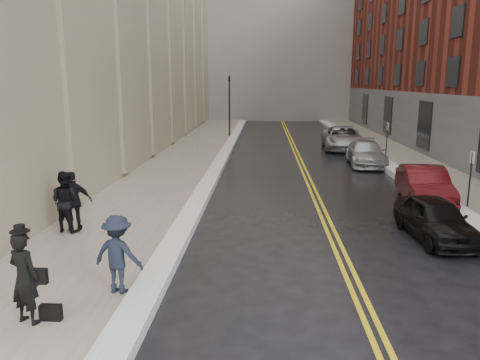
# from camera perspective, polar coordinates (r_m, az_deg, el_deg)

# --- Properties ---
(ground) EXTENTS (160.00, 160.00, 0.00)m
(ground) POSITION_cam_1_polar(r_m,az_deg,el_deg) (10.33, 0.79, -15.05)
(ground) COLOR black
(ground) RESTS_ON ground
(sidewalk_left) EXTENTS (4.00, 64.00, 0.15)m
(sidewalk_left) POSITION_cam_1_polar(r_m,az_deg,el_deg) (26.07, -7.75, 1.60)
(sidewalk_left) COLOR gray
(sidewalk_left) RESTS_ON ground
(sidewalk_right) EXTENTS (3.00, 64.00, 0.15)m
(sidewalk_right) POSITION_cam_1_polar(r_m,az_deg,el_deg) (27.04, 21.63, 1.23)
(sidewalk_right) COLOR gray
(sidewalk_right) RESTS_ON ground
(lane_stripe_a) EXTENTS (0.12, 64.00, 0.01)m
(lane_stripe_a) POSITION_cam_1_polar(r_m,az_deg,el_deg) (25.71, 7.50, 1.29)
(lane_stripe_a) COLOR gold
(lane_stripe_a) RESTS_ON ground
(lane_stripe_b) EXTENTS (0.12, 64.00, 0.01)m
(lane_stripe_b) POSITION_cam_1_polar(r_m,az_deg,el_deg) (25.73, 8.03, 1.29)
(lane_stripe_b) COLOR gold
(lane_stripe_b) RESTS_ON ground
(snow_ridge_left) EXTENTS (0.70, 60.80, 0.26)m
(snow_ridge_left) POSITION_cam_1_polar(r_m,az_deg,el_deg) (25.73, -2.72, 1.68)
(snow_ridge_left) COLOR white
(snow_ridge_left) RESTS_ON ground
(snow_ridge_right) EXTENTS (0.85, 60.80, 0.30)m
(snow_ridge_right) POSITION_cam_1_polar(r_m,az_deg,el_deg) (26.49, 17.85, 1.46)
(snow_ridge_right) COLOR white
(snow_ridge_right) RESTS_ON ground
(traffic_signal) EXTENTS (0.18, 0.15, 5.20)m
(traffic_signal) POSITION_cam_1_polar(r_m,az_deg,el_deg) (39.34, -1.30, 9.55)
(traffic_signal) COLOR black
(traffic_signal) RESTS_ON ground
(parking_sign_near) EXTENTS (0.06, 0.35, 2.23)m
(parking_sign_near) POSITION_cam_1_polar(r_m,az_deg,el_deg) (19.08, 26.28, 0.61)
(parking_sign_near) COLOR black
(parking_sign_near) RESTS_ON ground
(parking_sign_far) EXTENTS (0.06, 0.35, 2.23)m
(parking_sign_far) POSITION_cam_1_polar(r_m,az_deg,el_deg) (30.34, 17.48, 5.04)
(parking_sign_far) COLOR black
(parking_sign_far) RESTS_ON ground
(car_black) EXTENTS (1.81, 3.85, 1.28)m
(car_black) POSITION_cam_1_polar(r_m,az_deg,el_deg) (15.32, 22.69, -4.36)
(car_black) COLOR black
(car_black) RESTS_ON ground
(car_maroon) EXTENTS (1.96, 4.51, 1.44)m
(car_maroon) POSITION_cam_1_polar(r_m,az_deg,el_deg) (19.61, 21.55, -0.61)
(car_maroon) COLOR #480D10
(car_maroon) RESTS_ON ground
(car_silver_near) EXTENTS (2.18, 4.84, 1.38)m
(car_silver_near) POSITION_cam_1_polar(r_m,az_deg,el_deg) (27.69, 15.08, 3.18)
(car_silver_near) COLOR #A5A8AC
(car_silver_near) RESTS_ON ground
(car_silver_far) EXTENTS (2.99, 5.91, 1.60)m
(car_silver_far) POSITION_cam_1_polar(r_m,az_deg,el_deg) (33.81, 12.42, 5.01)
(car_silver_far) COLOR #A1A3A9
(car_silver_far) RESTS_ON ground
(pedestrian_main) EXTENTS (0.77, 0.64, 1.82)m
(pedestrian_main) POSITION_cam_1_polar(r_m,az_deg,el_deg) (9.87, -24.79, -10.77)
(pedestrian_main) COLOR black
(pedestrian_main) RESTS_ON sidewalk_left
(pedestrian_a) EXTENTS (1.08, 0.95, 1.89)m
(pedestrian_a) POSITION_cam_1_polar(r_m,az_deg,el_deg) (15.27, -20.50, -2.46)
(pedestrian_a) COLOR black
(pedestrian_a) RESTS_ON sidewalk_left
(pedestrian_b) EXTENTS (1.24, 0.88, 1.74)m
(pedestrian_b) POSITION_cam_1_polar(r_m,az_deg,el_deg) (10.59, -14.66, -8.73)
(pedestrian_b) COLOR #19202E
(pedestrian_b) RESTS_ON sidewalk_left
(pedestrian_c) EXTENTS (1.16, 0.70, 1.86)m
(pedestrian_c) POSITION_cam_1_polar(r_m,az_deg,el_deg) (15.28, -19.62, -2.45)
(pedestrian_c) COLOR black
(pedestrian_c) RESTS_ON sidewalk_left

